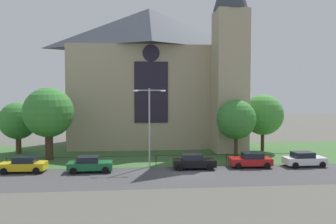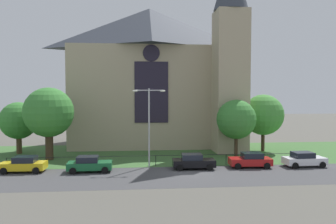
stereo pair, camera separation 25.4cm
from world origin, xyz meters
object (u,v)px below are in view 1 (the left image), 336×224
at_px(streetlamp_near, 149,117).
at_px(parked_car_black, 194,161).
at_px(tree_left_near, 49,113).
at_px(parked_car_white, 304,159).
at_px(church_building, 155,75).
at_px(parked_car_yellow, 24,165).
at_px(parked_car_green, 90,164).
at_px(tree_right_near, 236,119).
at_px(parked_car_red, 251,160).
at_px(tree_left_far, 18,121).
at_px(tree_right_far, 263,115).

relative_size(streetlamp_near, parked_car_black, 1.89).
relative_size(tree_left_near, parked_car_black, 1.94).
distance_m(parked_car_black, parked_car_white, 11.56).
height_order(church_building, parked_car_yellow, church_building).
distance_m(parked_car_green, parked_car_white, 21.73).
height_order(tree_right_near, parked_car_red, tree_right_near).
distance_m(tree_left_far, parked_car_black, 23.21).
height_order(tree_right_far, tree_left_far, tree_right_far).
bearing_deg(church_building, parked_car_red, -62.03).
bearing_deg(tree_right_far, parked_car_green, -154.53).
distance_m(tree_left_far, parked_car_green, 15.36).
relative_size(tree_left_near, streetlamp_near, 1.02).
bearing_deg(parked_car_black, tree_right_near, 45.94).
xyz_separation_m(church_building, parked_car_white, (14.45, -16.79, -9.53)).
bearing_deg(parked_car_yellow, tree_right_far, -159.10).
distance_m(streetlamp_near, parked_car_green, 7.52).
xyz_separation_m(parked_car_yellow, parked_car_green, (6.27, -0.46, 0.00)).
xyz_separation_m(tree_left_far, parked_car_white, (31.88, -10.66, -3.38)).
bearing_deg(tree_left_near, church_building, 39.49).
relative_size(tree_right_near, parked_car_yellow, 1.60).
distance_m(tree_left_near, parked_car_black, 17.44).
xyz_separation_m(tree_left_far, streetlamp_near, (15.97, -9.16, 1.01)).
height_order(tree_right_near, parked_car_yellow, tree_right_near).
relative_size(tree_right_near, streetlamp_near, 0.85).
relative_size(tree_left_near, parked_car_red, 1.92).
xyz_separation_m(tree_right_near, parked_car_white, (5.42, -5.94, -3.72)).
height_order(church_building, parked_car_red, church_building).
xyz_separation_m(tree_left_near, tree_right_near, (21.70, -0.42, -0.89)).
bearing_deg(parked_car_white, parked_car_black, 178.08).
bearing_deg(tree_left_far, parked_car_white, -18.49).
relative_size(parked_car_black, parked_car_red, 0.99).
xyz_separation_m(church_building, tree_left_near, (-12.67, -10.44, -4.92)).
bearing_deg(church_building, tree_right_near, -50.26).
xyz_separation_m(church_building, streetlamp_near, (-1.46, -15.30, -5.13)).
height_order(church_building, parked_car_white, church_building).
relative_size(tree_left_near, parked_car_green, 1.94).
bearing_deg(parked_car_white, parked_car_red, 176.30).
relative_size(tree_left_far, parked_car_white, 1.52).
bearing_deg(streetlamp_near, parked_car_yellow, -173.40).
bearing_deg(parked_car_black, church_building, 101.43).
relative_size(parked_car_yellow, parked_car_white, 1.00).
height_order(tree_left_far, parked_car_yellow, tree_left_far).
bearing_deg(tree_right_far, tree_right_near, -141.76).
bearing_deg(parked_car_green, tree_right_near, 19.73).
bearing_deg(tree_right_near, church_building, 129.74).
distance_m(tree_right_near, parked_car_green, 17.87).
bearing_deg(tree_left_near, tree_right_near, -1.10).
bearing_deg(streetlamp_near, tree_left_near, 156.58).
relative_size(church_building, parked_car_green, 6.13).
distance_m(tree_right_near, parked_car_yellow, 23.61).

